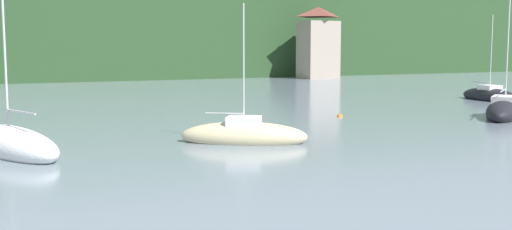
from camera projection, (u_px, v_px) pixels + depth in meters
wooded_hillside at (21, 37)px, 112.34m from camera, size 352.00×61.25×37.36m
shore_building_westcentral at (318, 44)px, 93.90m from camera, size 5.80×4.60×11.16m
sailboat_far_3 at (9, 144)px, 26.89m from camera, size 4.84×8.60×10.60m
sailboat_far_7 at (505, 111)px, 40.87m from camera, size 7.84×6.49×10.33m
sailboat_far_9 at (489, 96)px, 54.35m from camera, size 3.51×7.32×8.14m
sailboat_mid_10 at (244, 135)px, 29.87m from camera, size 6.44×5.19×7.30m
mooring_buoy_near at (340, 117)px, 41.36m from camera, size 0.40×0.40×0.40m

